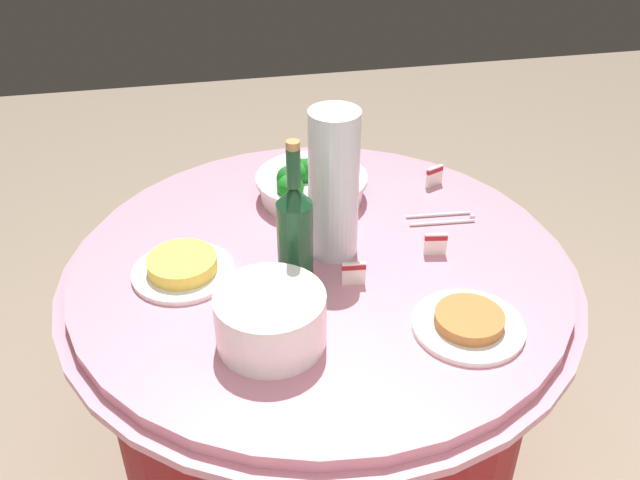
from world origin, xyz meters
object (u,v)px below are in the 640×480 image
at_px(serving_tongs, 443,219).
at_px(label_placard_mid, 354,272).
at_px(decorative_fruit_vase, 334,192).
at_px(wine_bottle, 295,234).
at_px(food_plate_peanuts, 469,323).
at_px(label_placard_front, 434,175).
at_px(label_placard_rear, 436,243).
at_px(broccoli_bowl, 310,184).
at_px(plate_stack, 271,319).
at_px(food_plate_fried_egg, 183,268).

relative_size(serving_tongs, label_placard_mid, 3.05).
bearing_deg(decorative_fruit_vase, wine_bottle, 46.65).
height_order(decorative_fruit_vase, food_plate_peanuts, decorative_fruit_vase).
bearing_deg(label_placard_mid, decorative_fruit_vase, -82.82).
distance_m(label_placard_front, label_placard_mid, 0.48).
xyz_separation_m(label_placard_front, label_placard_rear, (0.10, 0.30, 0.00)).
xyz_separation_m(broccoli_bowl, plate_stack, (0.17, 0.51, 0.01)).
relative_size(broccoli_bowl, label_placard_mid, 5.09).
xyz_separation_m(decorative_fruit_vase, label_placard_rear, (-0.22, 0.06, -0.12)).
relative_size(broccoli_bowl, wine_bottle, 0.83).
relative_size(food_plate_fried_egg, label_placard_mid, 4.00).
bearing_deg(broccoli_bowl, food_plate_fried_egg, 38.62).
bearing_deg(food_plate_fried_egg, label_placard_rear, 176.66).
height_order(food_plate_peanuts, label_placard_rear, label_placard_rear).
height_order(plate_stack, wine_bottle, wine_bottle).
bearing_deg(food_plate_fried_egg, label_placard_mid, 163.69).
relative_size(decorative_fruit_vase, serving_tongs, 2.03).
xyz_separation_m(plate_stack, food_plate_fried_egg, (0.16, -0.25, -0.04)).
bearing_deg(label_placard_mid, broccoli_bowl, -85.90).
bearing_deg(label_placard_front, wine_bottle, 39.24).
bearing_deg(broccoli_bowl, wine_bottle, 74.76).
distance_m(food_plate_fried_egg, label_placard_mid, 0.37).
bearing_deg(plate_stack, decorative_fruit_vase, -123.07).
relative_size(food_plate_peanuts, label_placard_front, 4.00).
relative_size(plate_stack, food_plate_fried_egg, 0.95).
xyz_separation_m(food_plate_fried_egg, label_placard_mid, (-0.35, 0.10, 0.01)).
bearing_deg(food_plate_fried_egg, plate_stack, 122.87).
xyz_separation_m(wine_bottle, food_plate_fried_egg, (0.23, -0.08, -0.11)).
height_order(broccoli_bowl, label_placard_rear, broccoli_bowl).
distance_m(plate_stack, food_plate_fried_egg, 0.29).
bearing_deg(serving_tongs, label_placard_rear, 63.13).
bearing_deg(label_placard_rear, plate_stack, 28.08).
xyz_separation_m(food_plate_fried_egg, food_plate_peanuts, (-0.54, 0.28, -0.00)).
bearing_deg(label_placard_rear, broccoli_bowl, -51.87).
distance_m(wine_bottle, food_plate_peanuts, 0.39).
bearing_deg(broccoli_bowl, decorative_fruit_vase, 92.35).
xyz_separation_m(decorative_fruit_vase, food_plate_fried_egg, (0.34, 0.03, -0.13)).
bearing_deg(plate_stack, label_placard_rear, -151.92).
bearing_deg(label_placard_mid, label_placard_rear, -160.91).
xyz_separation_m(serving_tongs, label_placard_rear, (0.07, 0.13, 0.03)).
height_order(food_plate_peanuts, label_placard_front, label_placard_front).
relative_size(plate_stack, label_placard_mid, 3.82).
relative_size(plate_stack, label_placard_rear, 3.82).
xyz_separation_m(wine_bottle, label_placard_mid, (-0.12, 0.02, -0.10)).
relative_size(wine_bottle, food_plate_fried_egg, 1.53).
xyz_separation_m(plate_stack, serving_tongs, (-0.47, -0.35, -0.05)).
distance_m(food_plate_peanuts, label_placard_front, 0.56).
height_order(plate_stack, label_placard_front, plate_stack).
bearing_deg(label_placard_mid, label_placard_front, -129.50).
height_order(serving_tongs, food_plate_peanuts, food_plate_peanuts).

